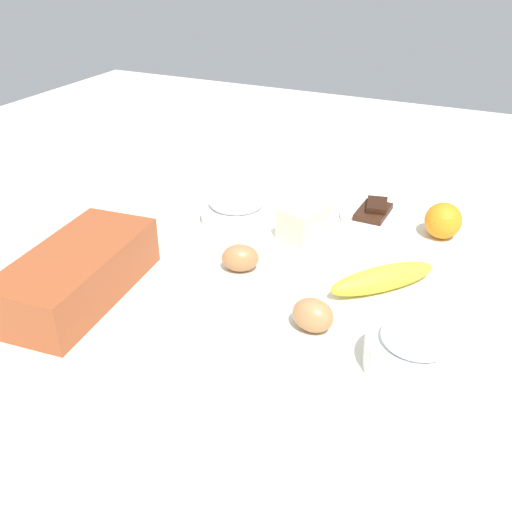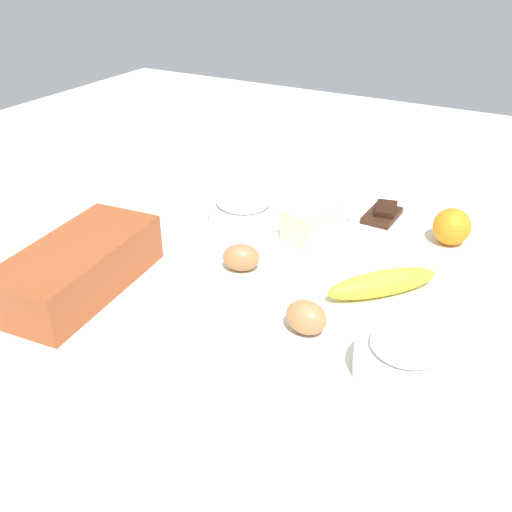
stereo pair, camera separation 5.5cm
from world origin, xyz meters
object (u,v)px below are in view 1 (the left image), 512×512
object	(u,v)px
loaf_pan	(78,272)
flour_bowl	(237,208)
sugar_bowl	(415,350)
egg_near_butter	(313,315)
orange_fruit	(443,221)
chocolate_plate	(373,214)
butter_block	(304,221)
egg_beside_bowl	(240,258)
banana	(383,279)

from	to	relation	value
loaf_pan	flour_bowl	size ratio (longest dim) A/B	2.10
sugar_bowl	egg_near_butter	world-z (taller)	sugar_bowl
orange_fruit	chocolate_plate	world-z (taller)	orange_fruit
loaf_pan	butter_block	xyz separation A→B (m)	(0.34, -0.25, -0.01)
loaf_pan	egg_near_butter	xyz separation A→B (m)	(0.07, -0.36, -0.02)
flour_bowl	orange_fruit	xyz separation A→B (m)	(0.11, -0.38, 0.00)
butter_block	flour_bowl	bearing A→B (deg)	90.98
orange_fruit	butter_block	bearing A→B (deg)	113.92
orange_fruit	egg_beside_bowl	bearing A→B (deg)	132.77
egg_beside_bowl	butter_block	bearing A→B (deg)	-17.92
sugar_bowl	orange_fruit	xyz separation A→B (m)	(0.39, 0.03, 0.00)
butter_block	egg_beside_bowl	world-z (taller)	butter_block
loaf_pan	egg_beside_bowl	xyz separation A→B (m)	(0.17, -0.19, -0.02)
orange_fruit	banana	bearing A→B (deg)	165.99
egg_near_butter	flour_bowl	bearing A→B (deg)	44.18
loaf_pan	butter_block	bearing A→B (deg)	-41.84
sugar_bowl	chocolate_plate	xyz separation A→B (m)	(0.42, 0.16, -0.02)
flour_bowl	banana	distance (m)	0.34
sugar_bowl	banana	size ratio (longest dim) A/B	0.68
flour_bowl	banana	size ratio (longest dim) A/B	0.73
orange_fruit	egg_beside_bowl	xyz separation A→B (m)	(-0.27, 0.29, -0.01)
flour_bowl	loaf_pan	bearing A→B (deg)	162.27
flour_bowl	orange_fruit	distance (m)	0.39
flour_bowl	egg_beside_bowl	bearing A→B (deg)	-151.28
sugar_bowl	egg_near_butter	size ratio (longest dim) A/B	2.07
sugar_bowl	loaf_pan	bearing A→B (deg)	95.30
flour_bowl	banana	xyz separation A→B (m)	(-0.12, -0.32, -0.01)
flour_bowl	egg_near_butter	bearing A→B (deg)	-135.82
loaf_pan	flour_bowl	bearing A→B (deg)	-23.32
orange_fruit	egg_near_butter	size ratio (longest dim) A/B	1.09
banana	egg_near_butter	xyz separation A→B (m)	(-0.15, 0.07, 0.00)
butter_block	loaf_pan	bearing A→B (deg)	143.75
flour_bowl	egg_beside_bowl	xyz separation A→B (m)	(-0.16, -0.09, -0.01)
banana	sugar_bowl	bearing A→B (deg)	-153.83
butter_block	chocolate_plate	bearing A→B (deg)	-38.63
banana	egg_near_butter	size ratio (longest dim) A/B	3.03
egg_near_butter	egg_beside_bowl	distance (m)	0.20
loaf_pan	egg_near_butter	distance (m)	0.37
butter_block	egg_near_butter	world-z (taller)	butter_block
banana	butter_block	distance (m)	0.22
banana	chocolate_plate	xyz separation A→B (m)	(0.24, 0.08, -0.01)
sugar_bowl	orange_fruit	size ratio (longest dim) A/B	1.91
flour_bowl	sugar_bowl	bearing A→B (deg)	-125.37
banana	butter_block	xyz separation A→B (m)	(0.12, 0.18, 0.01)
butter_block	egg_near_butter	size ratio (longest dim) A/B	1.43
loaf_pan	sugar_bowl	size ratio (longest dim) A/B	2.24
banana	chocolate_plate	distance (m)	0.26
loaf_pan	banana	bearing A→B (deg)	-68.54
banana	butter_block	world-z (taller)	butter_block
banana	orange_fruit	size ratio (longest dim) A/B	2.79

